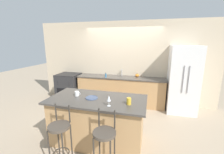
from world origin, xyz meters
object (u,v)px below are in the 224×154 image
wine_glass (109,99)px  coffee_mug (77,94)px  dinner_plate (92,98)px  soap_bottle (106,75)px  bar_stool_far (105,140)px  refrigerator (183,80)px  pumpkin_decoration (137,75)px  oven_range (69,86)px  tumbler_cup (129,101)px  bar_stool_near (60,133)px

wine_glass → coffee_mug: bearing=158.0°
dinner_plate → soap_bottle: bearing=98.5°
dinner_plate → coffee_mug: 0.35m
bar_stool_far → soap_bottle: bearing=106.6°
refrigerator → coffee_mug: size_ratio=16.24×
dinner_plate → pumpkin_decoration: size_ratio=1.96×
coffee_mug → pumpkin_decoration: bearing=64.9°
refrigerator → bar_stool_far: 3.12m
coffee_mug → oven_range: bearing=124.7°
dinner_plate → coffee_mug: (-0.34, 0.05, 0.04)m
pumpkin_decoration → tumbler_cup: bearing=-88.2°
coffee_mug → dinner_plate: bearing=-7.7°
dinner_plate → pumpkin_decoration: (0.69, 2.23, 0.01)m
oven_range → bar_stool_far: 3.52m
refrigerator → wine_glass: 2.76m
coffee_mug → soap_bottle: bearing=88.2°
refrigerator → pumpkin_decoration: 1.36m
bar_stool_far → soap_bottle: size_ratio=6.51×
pumpkin_decoration → soap_bottle: bearing=-160.6°
bar_stool_far → wine_glass: 0.67m
pumpkin_decoration → soap_bottle: 1.03m
oven_range → refrigerator: bearing=-0.6°
coffee_mug → tumbler_cup: 1.11m
refrigerator → wine_glass: bearing=-125.2°
bar_stool_near → refrigerator: bearing=49.9°
bar_stool_far → wine_glass: (-0.06, 0.45, 0.49)m
coffee_mug → soap_bottle: soap_bottle is taller
coffee_mug → tumbler_cup: bearing=-8.4°
dinner_plate → wine_glass: bearing=-31.7°
bar_stool_near → dinner_plate: (0.27, 0.73, 0.37)m
bar_stool_near → tumbler_cup: 1.27m
oven_range → bar_stool_far: size_ratio=0.89×
bar_stool_far → coffee_mug: (-0.83, 0.76, 0.40)m
wine_glass → tumbler_cup: wine_glass is taller
bar_stool_near → tumbler_cup: size_ratio=8.46×
refrigerator → bar_stool_near: bearing=-130.1°
dinner_plate → tumbler_cup: 0.77m
oven_range → pumpkin_decoration: (2.40, 0.21, 0.50)m
bar_stool_near → pumpkin_decoration: bar_stool_near is taller
bar_stool_near → dinner_plate: bar_stool_near is taller
dinner_plate → wine_glass: wine_glass is taller
oven_range → tumbler_cup: 3.31m
oven_range → dinner_plate: bearing=-49.8°
oven_range → bar_stool_near: bearing=-62.3°
bar_stool_far → soap_bottle: soap_bottle is taller
dinner_plate → soap_bottle: (-0.28, 1.89, 0.03)m
tumbler_cup → soap_bottle: bearing=117.4°
bar_stool_far → oven_range: bearing=128.8°
pumpkin_decoration → bar_stool_near: bearing=-107.9°
tumbler_cup → bar_stool_far: bearing=-114.1°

